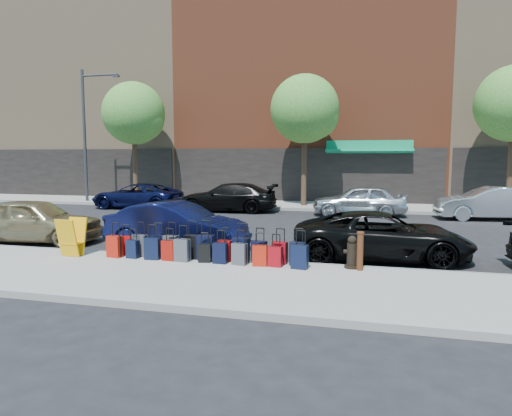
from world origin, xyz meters
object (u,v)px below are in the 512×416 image
(car_far_1, at_px, (228,197))
(car_near_0, at_px, (34,220))
(tree_left, at_px, (136,115))
(streetlight, at_px, (87,128))
(display_rack, at_px, (72,237))
(fire_hydrant, at_px, (352,253))
(car_near_2, at_px, (382,236))
(car_far_3, at_px, (489,203))
(car_far_0, at_px, (137,196))
(bollard, at_px, (360,251))
(tree_center, at_px, (307,111))
(car_near_1, at_px, (176,226))
(car_far_2, at_px, (359,200))
(suitcase_front_5, at_px, (206,247))

(car_far_1, bearing_deg, car_near_0, -24.08)
(tree_left, distance_m, car_near_0, 13.85)
(streetlight, height_order, display_rack, streetlight)
(fire_hydrant, bearing_deg, car_near_2, 65.44)
(streetlight, bearing_deg, tree_left, 13.39)
(car_far_1, bearing_deg, car_near_2, 34.34)
(display_rack, relative_size, car_near_0, 0.24)
(streetlight, height_order, car_near_0, streetlight)
(car_far_3, bearing_deg, display_rack, -54.11)
(fire_hydrant, distance_m, car_far_0, 17.05)
(streetlight, bearing_deg, car_far_0, -23.15)
(car_far_1, bearing_deg, car_far_3, 85.59)
(bollard, height_order, car_near_2, car_near_2)
(tree_center, relative_size, car_near_1, 1.62)
(bollard, relative_size, car_far_3, 0.20)
(fire_hydrant, bearing_deg, display_rack, -178.24)
(tree_center, distance_m, car_far_3, 10.36)
(display_rack, xyz_separation_m, car_far_2, (7.44, 11.98, 0.10))
(car_near_2, distance_m, car_far_0, 16.44)
(tree_left, relative_size, car_far_3, 1.57)
(tree_left, distance_m, bollard, 20.57)
(car_far_0, xyz_separation_m, car_far_2, (12.21, -0.28, 0.07))
(suitcase_front_5, distance_m, car_far_3, 14.91)
(tree_center, bearing_deg, fire_hydrant, -77.56)
(car_near_2, relative_size, car_far_3, 1.05)
(streetlight, height_order, bollard, streetlight)
(car_far_0, relative_size, car_far_3, 1.08)
(tree_center, bearing_deg, display_rack, -106.74)
(car_far_1, bearing_deg, tree_center, 121.68)
(tree_left, bearing_deg, car_far_3, -8.28)
(tree_left, distance_m, tree_center, 10.50)
(fire_hydrant, xyz_separation_m, display_rack, (-7.59, -0.51, 0.15))
(bollard, bearing_deg, car_near_2, 74.63)
(fire_hydrant, xyz_separation_m, car_far_2, (-0.15, 11.47, 0.24))
(suitcase_front_5, height_order, car_far_2, car_far_2)
(tree_left, xyz_separation_m, fire_hydrant, (13.65, -14.26, -4.89))
(fire_hydrant, distance_m, car_far_1, 13.46)
(tree_center, relative_size, car_near_2, 1.49)
(car_near_1, bearing_deg, car_far_1, 15.61)
(fire_hydrant, xyz_separation_m, bollard, (0.20, -0.19, 0.11))
(car_far_2, bearing_deg, car_far_3, 86.11)
(bollard, xyz_separation_m, car_far_0, (-12.55, 11.94, 0.06))
(suitcase_front_5, relative_size, car_far_1, 0.20)
(suitcase_front_5, distance_m, car_near_1, 2.40)
(tree_center, xyz_separation_m, car_far_3, (8.82, -2.81, -4.65))
(tree_center, height_order, bollard, tree_center)
(car_near_0, distance_m, car_near_1, 5.12)
(tree_left, distance_m, streetlight, 3.11)
(fire_hydrant, height_order, bollard, bollard)
(tree_center, relative_size, display_rack, 6.94)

